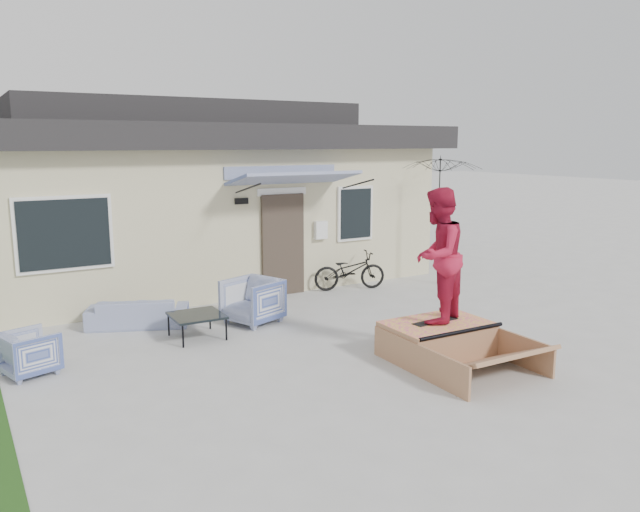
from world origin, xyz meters
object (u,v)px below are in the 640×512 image
bicycle (350,267)px  skater (438,254)px  skateboard (435,321)px  armchair_left (29,351)px  armchair_right (252,299)px  patio_umbrella (441,206)px  coffee_table (197,326)px  loveseat (138,307)px  skate_ramp (437,339)px

bicycle → skater: 4.47m
skateboard → armchair_left: bearing=154.5°
armchair_right → bicycle: (2.87, 1.24, 0.07)m
armchair_left → patio_umbrella: (8.57, 1.39, 1.41)m
bicycle → patio_umbrella: 2.45m
armchair_left → skateboard: armchair_left is taller
bicycle → skateboard: size_ratio=2.04×
armchair_left → skateboard: bearing=-129.7°
armchair_left → coffee_table: bearing=-98.3°
bicycle → armchair_left: bearing=122.7°
loveseat → bicycle: size_ratio=1.07×
bicycle → skater: (-1.24, -4.16, 1.04)m
loveseat → skate_ramp: size_ratio=0.84×
armchair_left → armchair_right: size_ratio=0.77×
loveseat → skateboard: 5.09m
patio_umbrella → bicycle: bearing=165.1°
loveseat → patio_umbrella: size_ratio=0.77×
loveseat → bicycle: (4.65, 0.39, 0.17)m
patio_umbrella → skateboard: (-3.28, -3.62, -1.22)m
loveseat → patio_umbrella: 6.84m
skate_ramp → coffee_table: bearing=137.3°
skateboard → skater: 1.01m
skateboard → coffee_table: bearing=134.0°
loveseat → coffee_table: loveseat is taller
armchair_left → skate_ramp: (5.29, -2.28, -0.09)m
coffee_table → bicycle: (4.01, 1.56, 0.31)m
patio_umbrella → skateboard: bearing=-132.2°
armchair_right → patio_umbrella: size_ratio=0.40×
loveseat → patio_umbrella: (6.69, -0.15, 1.42)m
bicycle → skateboard: 4.35m
bicycle → skate_ramp: 4.40m
armchair_left → coffee_table: armchair_left is taller
loveseat → skate_ramp: bearing=154.7°
armchair_left → loveseat: bearing=-67.6°
armchair_left → bicycle: size_ratio=0.43×
coffee_table → skater: bearing=-43.3°
patio_umbrella → skate_ramp: 5.15m
loveseat → patio_umbrella: patio_umbrella is taller
armchair_right → loveseat: bearing=-135.9°
coffee_table → armchair_right: bearing=15.7°
patio_umbrella → skate_ramp: size_ratio=1.09×
loveseat → bicycle: bicycle is taller
skateboard → skater: (0.00, 0.00, 1.01)m
coffee_table → skater: skater is taller
skate_ramp → skateboard: size_ratio=2.61×
loveseat → skateboard: size_ratio=2.19×
bicycle → armchair_right: bearing=129.5°
armchair_left → patio_umbrella: bearing=-97.7°
skater → armchair_right: bearing=-89.3°
armchair_left → skateboard: 5.74m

